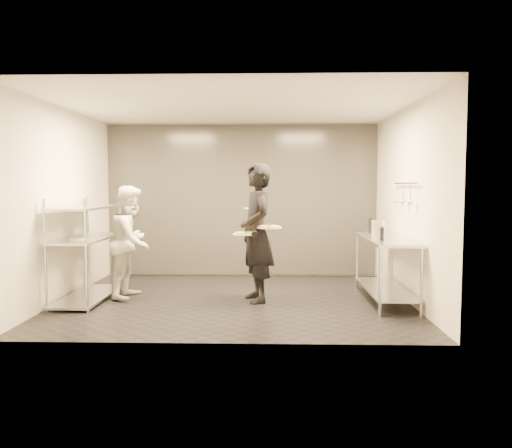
{
  "coord_description": "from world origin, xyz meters",
  "views": [
    {
      "loc": [
        0.51,
        -7.15,
        1.67
      ],
      "look_at": [
        0.31,
        0.19,
        1.1
      ],
      "focal_mm": 35.0,
      "sensor_mm": 36.0,
      "label": 1
    }
  ],
  "objects_px": {
    "waiter": "(257,233)",
    "bottle_dark": "(371,226)",
    "chef": "(131,242)",
    "pizza_plate_far": "(269,227)",
    "salad_plate": "(253,207)",
    "bottle_clear": "(384,227)",
    "bottle_green": "(374,229)",
    "pos_monitor": "(382,234)",
    "prep_counter": "(386,258)",
    "pizza_plate_near": "(245,233)",
    "pass_rack": "(87,247)"
  },
  "relations": [
    {
      "from": "pass_rack",
      "to": "pizza_plate_near",
      "type": "height_order",
      "value": "pass_rack"
    },
    {
      "from": "waiter",
      "to": "bottle_dark",
      "type": "height_order",
      "value": "waiter"
    },
    {
      "from": "pos_monitor",
      "to": "pass_rack",
      "type": "bearing_deg",
      "value": -172.16
    },
    {
      "from": "bottle_clear",
      "to": "bottle_dark",
      "type": "bearing_deg",
      "value": 174.28
    },
    {
      "from": "chef",
      "to": "prep_counter",
      "type": "bearing_deg",
      "value": -87.5
    },
    {
      "from": "pass_rack",
      "to": "bottle_clear",
      "type": "relative_size",
      "value": 8.01
    },
    {
      "from": "pass_rack",
      "to": "prep_counter",
      "type": "relative_size",
      "value": 0.89
    },
    {
      "from": "chef",
      "to": "bottle_dark",
      "type": "height_order",
      "value": "chef"
    },
    {
      "from": "bottle_green",
      "to": "bottle_clear",
      "type": "relative_size",
      "value": 1.25
    },
    {
      "from": "bottle_clear",
      "to": "bottle_dark",
      "type": "xyz_separation_m",
      "value": [
        -0.21,
        0.02,
        0.02
      ]
    },
    {
      "from": "pizza_plate_near",
      "to": "pizza_plate_far",
      "type": "bearing_deg",
      "value": 9.01
    },
    {
      "from": "pizza_plate_far",
      "to": "salad_plate",
      "type": "distance_m",
      "value": 0.61
    },
    {
      "from": "pizza_plate_near",
      "to": "bottle_green",
      "type": "xyz_separation_m",
      "value": [
        1.86,
        0.34,
        0.04
      ]
    },
    {
      "from": "bottle_green",
      "to": "waiter",
      "type": "bearing_deg",
      "value": -176.36
    },
    {
      "from": "prep_counter",
      "to": "pos_monitor",
      "type": "bearing_deg",
      "value": -113.89
    },
    {
      "from": "chef",
      "to": "pizza_plate_near",
      "type": "height_order",
      "value": "chef"
    },
    {
      "from": "pass_rack",
      "to": "pos_monitor",
      "type": "height_order",
      "value": "pass_rack"
    },
    {
      "from": "bottle_green",
      "to": "pizza_plate_near",
      "type": "bearing_deg",
      "value": -169.52
    },
    {
      "from": "bottle_clear",
      "to": "pizza_plate_far",
      "type": "bearing_deg",
      "value": -153.11
    },
    {
      "from": "pos_monitor",
      "to": "chef",
      "type": "bearing_deg",
      "value": -175.8
    },
    {
      "from": "pos_monitor",
      "to": "pizza_plate_far",
      "type": "bearing_deg",
      "value": -170.22
    },
    {
      "from": "prep_counter",
      "to": "waiter",
      "type": "relative_size",
      "value": 0.91
    },
    {
      "from": "pass_rack",
      "to": "chef",
      "type": "bearing_deg",
      "value": 17.83
    },
    {
      "from": "chef",
      "to": "pass_rack",
      "type": "bearing_deg",
      "value": 113.24
    },
    {
      "from": "waiter",
      "to": "bottle_green",
      "type": "height_order",
      "value": "waiter"
    },
    {
      "from": "pizza_plate_near",
      "to": "bottle_clear",
      "type": "bearing_deg",
      "value": 24.29
    },
    {
      "from": "bottle_green",
      "to": "bottle_dark",
      "type": "height_order",
      "value": "bottle_green"
    },
    {
      "from": "pizza_plate_far",
      "to": "salad_plate",
      "type": "relative_size",
      "value": 1.22
    },
    {
      "from": "pizza_plate_far",
      "to": "prep_counter",
      "type": "bearing_deg",
      "value": 7.67
    },
    {
      "from": "pizza_plate_near",
      "to": "pos_monitor",
      "type": "relative_size",
      "value": 1.39
    },
    {
      "from": "chef",
      "to": "bottle_clear",
      "type": "bearing_deg",
      "value": -77.25
    },
    {
      "from": "pass_rack",
      "to": "chef",
      "type": "relative_size",
      "value": 0.96
    },
    {
      "from": "bottle_clear",
      "to": "chef",
      "type": "bearing_deg",
      "value": -172.67
    },
    {
      "from": "waiter",
      "to": "chef",
      "type": "bearing_deg",
      "value": -115.09
    },
    {
      "from": "bottle_clear",
      "to": "bottle_dark",
      "type": "height_order",
      "value": "bottle_dark"
    },
    {
      "from": "pizza_plate_near",
      "to": "pass_rack",
      "type": "bearing_deg",
      "value": 173.2
    },
    {
      "from": "pizza_plate_far",
      "to": "pass_rack",
      "type": "bearing_deg",
      "value": 175.22
    },
    {
      "from": "waiter",
      "to": "salad_plate",
      "type": "distance_m",
      "value": 0.48
    },
    {
      "from": "pizza_plate_near",
      "to": "bottle_green",
      "type": "bearing_deg",
      "value": 10.48
    },
    {
      "from": "waiter",
      "to": "bottle_dark",
      "type": "xyz_separation_m",
      "value": [
        1.77,
        0.75,
        0.05
      ]
    },
    {
      "from": "chef",
      "to": "bottle_dark",
      "type": "distance_m",
      "value": 3.69
    },
    {
      "from": "waiter",
      "to": "pass_rack",
      "type": "bearing_deg",
      "value": -108.93
    },
    {
      "from": "chef",
      "to": "pizza_plate_far",
      "type": "distance_m",
      "value": 2.12
    },
    {
      "from": "pos_monitor",
      "to": "prep_counter",
      "type": "bearing_deg",
      "value": 77.6
    },
    {
      "from": "salad_plate",
      "to": "bottle_clear",
      "type": "height_order",
      "value": "salad_plate"
    },
    {
      "from": "pass_rack",
      "to": "pizza_plate_far",
      "type": "bearing_deg",
      "value": -4.78
    },
    {
      "from": "chef",
      "to": "salad_plate",
      "type": "distance_m",
      "value": 1.89
    },
    {
      "from": "pass_rack",
      "to": "salad_plate",
      "type": "relative_size",
      "value": 5.61
    },
    {
      "from": "chef",
      "to": "bottle_green",
      "type": "height_order",
      "value": "chef"
    },
    {
      "from": "chef",
      "to": "pos_monitor",
      "type": "height_order",
      "value": "chef"
    }
  ]
}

